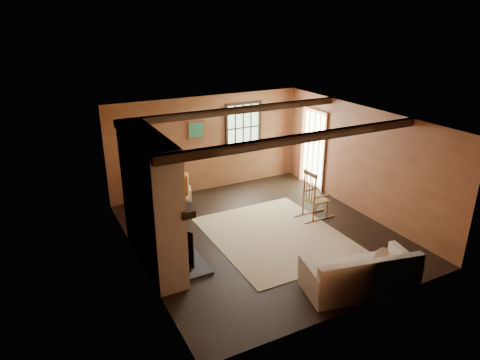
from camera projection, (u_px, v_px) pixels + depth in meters
ground at (262, 234)px, 8.80m from camera, size 5.50×5.50×0.00m
room_envelope at (266, 153)px, 8.52m from camera, size 5.02×5.52×2.44m
fireplace at (153, 206)px, 7.45m from camera, size 1.02×2.30×2.40m
rug at (275, 235)px, 8.72m from camera, size 2.50×3.00×0.01m
rocking_chair at (314, 198)px, 9.34m from camera, size 0.81×0.46×1.10m
sofa at (361, 276)px, 6.91m from camera, size 1.93×1.16×0.73m
firewood_pile at (141, 199)px, 10.13m from camera, size 0.66×0.12×0.24m
laundry_basket at (181, 194)px, 10.35m from camera, size 0.59×0.51×0.30m
basket_pillow at (180, 185)px, 10.26m from camera, size 0.47×0.41×0.20m
armchair at (162, 191)px, 9.87m from camera, size 1.25×1.25×0.82m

